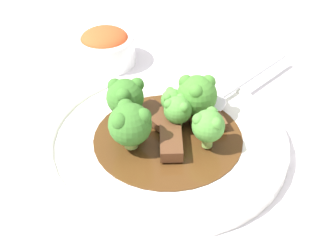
{
  "coord_description": "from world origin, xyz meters",
  "views": [
    {
      "loc": [
        0.36,
        -0.3,
        0.4
      ],
      "look_at": [
        0.0,
        0.0,
        0.03
      ],
      "focal_mm": 50.0,
      "sensor_mm": 36.0,
      "label": 1
    }
  ],
  "objects_px": {
    "beef_strip_1": "(157,115)",
    "broccoli_floret_0": "(208,125)",
    "beef_strip_2": "(171,139)",
    "serving_spoon": "(216,100)",
    "broccoli_floret_4": "(130,124)",
    "broccoli_floret_5": "(197,94)",
    "main_plate": "(168,140)",
    "beef_strip_0": "(208,123)",
    "broccoli_floret_1": "(173,100)",
    "broccoli_floret_3": "(178,110)",
    "side_bowl_kimchi": "(105,47)",
    "broccoli_floret_2": "(125,97)"
  },
  "relations": [
    {
      "from": "side_bowl_kimchi",
      "to": "broccoli_floret_5",
      "type": "bearing_deg",
      "value": 0.11
    },
    {
      "from": "broccoli_floret_4",
      "to": "side_bowl_kimchi",
      "type": "relative_size",
      "value": 0.62
    },
    {
      "from": "broccoli_floret_3",
      "to": "side_bowl_kimchi",
      "type": "relative_size",
      "value": 0.47
    },
    {
      "from": "broccoli_floret_1",
      "to": "broccoli_floret_3",
      "type": "distance_m",
      "value": 0.03
    },
    {
      "from": "beef_strip_0",
      "to": "broccoli_floret_4",
      "type": "height_order",
      "value": "broccoli_floret_4"
    },
    {
      "from": "beef_strip_2",
      "to": "broccoli_floret_1",
      "type": "bearing_deg",
      "value": 138.41
    },
    {
      "from": "beef_strip_0",
      "to": "beef_strip_1",
      "type": "relative_size",
      "value": 0.87
    },
    {
      "from": "beef_strip_1",
      "to": "beef_strip_2",
      "type": "relative_size",
      "value": 0.82
    },
    {
      "from": "broccoli_floret_5",
      "to": "broccoli_floret_1",
      "type": "bearing_deg",
      "value": -139.49
    },
    {
      "from": "broccoli_floret_3",
      "to": "main_plate",
      "type": "bearing_deg",
      "value": -74.93
    },
    {
      "from": "broccoli_floret_1",
      "to": "serving_spoon",
      "type": "relative_size",
      "value": 0.16
    },
    {
      "from": "side_bowl_kimchi",
      "to": "broccoli_floret_1",
      "type": "bearing_deg",
      "value": -6.02
    },
    {
      "from": "serving_spoon",
      "to": "beef_strip_1",
      "type": "bearing_deg",
      "value": -106.04
    },
    {
      "from": "main_plate",
      "to": "beef_strip_1",
      "type": "xyz_separation_m",
      "value": [
        -0.04,
        0.01,
        0.01
      ]
    },
    {
      "from": "broccoli_floret_0",
      "to": "beef_strip_0",
      "type": "bearing_deg",
      "value": 135.56
    },
    {
      "from": "beef_strip_1",
      "to": "broccoli_floret_5",
      "type": "height_order",
      "value": "broccoli_floret_5"
    },
    {
      "from": "broccoli_floret_3",
      "to": "serving_spoon",
      "type": "bearing_deg",
      "value": 94.82
    },
    {
      "from": "beef_strip_2",
      "to": "broccoli_floret_0",
      "type": "bearing_deg",
      "value": 45.67
    },
    {
      "from": "beef_strip_2",
      "to": "broccoli_floret_2",
      "type": "distance_m",
      "value": 0.09
    },
    {
      "from": "broccoli_floret_3",
      "to": "side_bowl_kimchi",
      "type": "distance_m",
      "value": 0.23
    },
    {
      "from": "main_plate",
      "to": "broccoli_floret_0",
      "type": "bearing_deg",
      "value": 27.89
    },
    {
      "from": "beef_strip_0",
      "to": "beef_strip_2",
      "type": "xyz_separation_m",
      "value": [
        -0.0,
        -0.06,
        0.0
      ]
    },
    {
      "from": "broccoli_floret_4",
      "to": "beef_strip_0",
      "type": "bearing_deg",
      "value": 72.55
    },
    {
      "from": "main_plate",
      "to": "broccoli_floret_4",
      "type": "distance_m",
      "value": 0.07
    },
    {
      "from": "beef_strip_2",
      "to": "broccoli_floret_5",
      "type": "xyz_separation_m",
      "value": [
        -0.02,
        0.07,
        0.03
      ]
    },
    {
      "from": "beef_strip_2",
      "to": "broccoli_floret_2",
      "type": "bearing_deg",
      "value": -172.68
    },
    {
      "from": "broccoli_floret_1",
      "to": "side_bowl_kimchi",
      "type": "height_order",
      "value": "side_bowl_kimchi"
    },
    {
      "from": "beef_strip_1",
      "to": "broccoli_floret_0",
      "type": "bearing_deg",
      "value": 9.66
    },
    {
      "from": "beef_strip_2",
      "to": "broccoli_floret_3",
      "type": "distance_m",
      "value": 0.04
    },
    {
      "from": "broccoli_floret_2",
      "to": "broccoli_floret_1",
      "type": "bearing_deg",
      "value": 58.46
    },
    {
      "from": "beef_strip_0",
      "to": "broccoli_floret_0",
      "type": "relative_size",
      "value": 1.02
    },
    {
      "from": "main_plate",
      "to": "beef_strip_1",
      "type": "distance_m",
      "value": 0.04
    },
    {
      "from": "beef_strip_2",
      "to": "serving_spoon",
      "type": "xyz_separation_m",
      "value": [
        -0.03,
        0.1,
        -0.0
      ]
    },
    {
      "from": "beef_strip_0",
      "to": "broccoli_floret_1",
      "type": "height_order",
      "value": "broccoli_floret_1"
    },
    {
      "from": "beef_strip_2",
      "to": "broccoli_floret_0",
      "type": "xyz_separation_m",
      "value": [
        0.03,
        0.03,
        0.02
      ]
    },
    {
      "from": "broccoli_floret_3",
      "to": "serving_spoon",
      "type": "height_order",
      "value": "broccoli_floret_3"
    },
    {
      "from": "broccoli_floret_3",
      "to": "broccoli_floret_4",
      "type": "height_order",
      "value": "broccoli_floret_4"
    },
    {
      "from": "beef_strip_1",
      "to": "broccoli_floret_2",
      "type": "relative_size",
      "value": 1.07
    },
    {
      "from": "broccoli_floret_4",
      "to": "broccoli_floret_5",
      "type": "distance_m",
      "value": 0.11
    },
    {
      "from": "beef_strip_1",
      "to": "broccoli_floret_1",
      "type": "relative_size",
      "value": 1.65
    },
    {
      "from": "broccoli_floret_2",
      "to": "beef_strip_1",
      "type": "bearing_deg",
      "value": 43.65
    },
    {
      "from": "broccoli_floret_0",
      "to": "broccoli_floret_3",
      "type": "xyz_separation_m",
      "value": [
        -0.05,
        -0.0,
        -0.0
      ]
    },
    {
      "from": "beef_strip_1",
      "to": "broccoli_floret_1",
      "type": "xyz_separation_m",
      "value": [
        0.0,
        0.03,
        0.02
      ]
    },
    {
      "from": "main_plate",
      "to": "broccoli_floret_5",
      "type": "relative_size",
      "value": 5.24
    },
    {
      "from": "broccoli_floret_0",
      "to": "broccoli_floret_1",
      "type": "xyz_separation_m",
      "value": [
        -0.08,
        0.01,
        -0.01
      ]
    },
    {
      "from": "broccoli_floret_0",
      "to": "side_bowl_kimchi",
      "type": "height_order",
      "value": "broccoli_floret_0"
    },
    {
      "from": "beef_strip_2",
      "to": "broccoli_floret_3",
      "type": "xyz_separation_m",
      "value": [
        -0.02,
        0.03,
        0.02
      ]
    },
    {
      "from": "broccoli_floret_3",
      "to": "serving_spoon",
      "type": "xyz_separation_m",
      "value": [
        -0.01,
        0.08,
        -0.02
      ]
    },
    {
      "from": "broccoli_floret_5",
      "to": "side_bowl_kimchi",
      "type": "height_order",
      "value": "broccoli_floret_5"
    },
    {
      "from": "beef_strip_0",
      "to": "broccoli_floret_2",
      "type": "xyz_separation_m",
      "value": [
        -0.09,
        -0.07,
        0.03
      ]
    }
  ]
}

